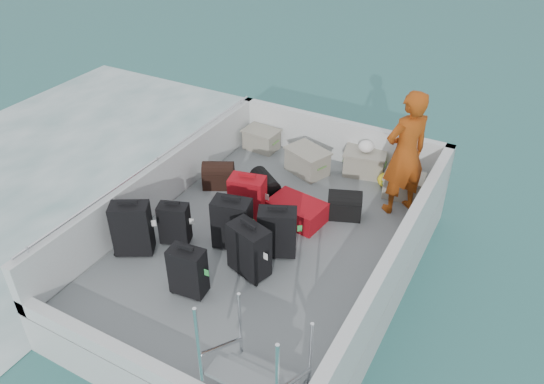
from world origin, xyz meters
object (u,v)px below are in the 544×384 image
at_px(suitcase_0, 132,229).
at_px(suitcase_3, 188,272).
at_px(suitcase_4, 232,224).
at_px(suitcase_1, 175,224).
at_px(suitcase_7, 277,233).
at_px(crate_3, 403,187).
at_px(passenger, 405,154).
at_px(suitcase_5, 248,199).
at_px(suitcase_8, 297,211).
at_px(crate_2, 364,163).
at_px(crate_1, 307,162).
at_px(crate_0, 261,140).
at_px(suitcase_6, 249,250).

bearing_deg(suitcase_0, suitcase_3, -43.87).
bearing_deg(suitcase_3, suitcase_0, 159.80).
bearing_deg(suitcase_4, suitcase_3, -102.25).
relative_size(suitcase_1, suitcase_7, 0.87).
xyz_separation_m(crate_3, passenger, (0.04, -0.35, 0.75)).
bearing_deg(suitcase_5, suitcase_0, -136.15).
distance_m(suitcase_8, crate_3, 1.70).
bearing_deg(suitcase_3, suitcase_7, 56.74).
distance_m(suitcase_3, suitcase_5, 1.59).
relative_size(suitcase_1, suitcase_4, 0.82).
distance_m(suitcase_4, suitcase_5, 0.63).
distance_m(suitcase_7, crate_2, 2.40).
bearing_deg(crate_3, suitcase_1, -132.54).
relative_size(suitcase_4, crate_1, 1.15).
height_order(crate_1, crate_2, crate_1).
distance_m(suitcase_3, crate_2, 3.59).
distance_m(crate_0, passenger, 2.76).
relative_size(suitcase_6, suitcase_8, 0.91).
xyz_separation_m(suitcase_6, suitcase_8, (0.03, 1.23, -0.19)).
bearing_deg(suitcase_0, crate_2, 29.77).
bearing_deg(passenger, suitcase_7, 7.17).
bearing_deg(passenger, crate_1, -61.51).
bearing_deg(suitcase_1, suitcase_6, -22.45).
relative_size(suitcase_1, crate_3, 1.07).
bearing_deg(crate_0, suitcase_8, -46.88).
distance_m(suitcase_4, passenger, 2.52).
distance_m(suitcase_1, suitcase_4, 0.76).
height_order(suitcase_5, suitcase_8, suitcase_5).
bearing_deg(suitcase_7, passenger, 33.32).
distance_m(suitcase_8, crate_1, 1.29).
xyz_separation_m(suitcase_5, crate_2, (0.99, 1.91, -0.15)).
distance_m(suitcase_3, suitcase_7, 1.24).
bearing_deg(suitcase_4, suitcase_1, -170.53).
bearing_deg(crate_0, suitcase_5, -65.62).
height_order(suitcase_1, suitcase_7, suitcase_7).
relative_size(suitcase_3, passenger, 0.35).
bearing_deg(suitcase_5, suitcase_6, -70.26).
xyz_separation_m(suitcase_8, crate_3, (1.11, 1.29, 0.01)).
bearing_deg(suitcase_4, crate_2, 58.30).
bearing_deg(passenger, suitcase_1, -8.73).
relative_size(suitcase_5, suitcase_7, 0.99).
height_order(suitcase_0, crate_0, suitcase_0).
relative_size(crate_2, crate_3, 1.13).
bearing_deg(passenger, suitcase_8, -11.93).
bearing_deg(crate_0, suitcase_7, -56.10).
bearing_deg(suitcase_8, suitcase_3, 174.04).
relative_size(suitcase_1, passenger, 0.32).
height_order(suitcase_0, suitcase_7, suitcase_0).
xyz_separation_m(suitcase_1, crate_1, (0.75, 2.42, -0.10)).
xyz_separation_m(suitcase_5, suitcase_7, (0.72, -0.47, 0.00)).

